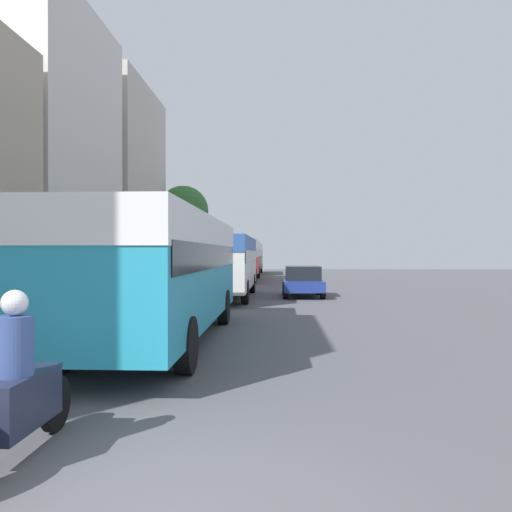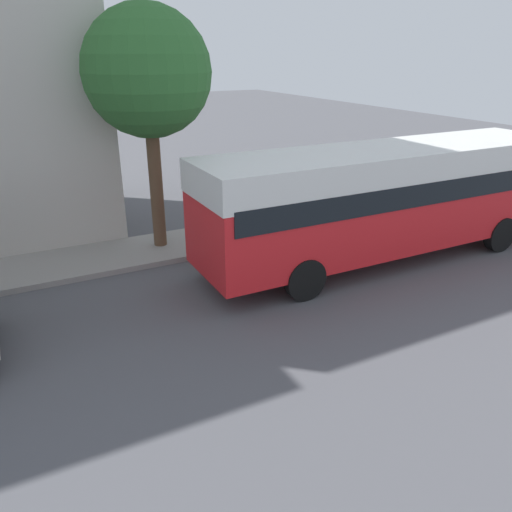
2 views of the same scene
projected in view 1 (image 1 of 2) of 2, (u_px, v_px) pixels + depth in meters
The scene contains 10 objects.
building_far_terrace at pixel (17, 158), 19.25m from camera, with size 5.91×7.37×11.49m.
building_end_row at pixel (97, 189), 27.74m from camera, with size 5.91×8.01×11.26m.
bus_lead at pixel (163, 261), 11.66m from camera, with size 2.49×9.81×2.92m.
bus_following at pixel (224, 258), 23.18m from camera, with size 2.64×9.43×2.81m.
bus_third_in_line at pixel (242, 254), 37.37m from camera, with size 2.49×10.54×3.03m.
bus_rear at pixel (248, 254), 48.86m from camera, with size 2.64×9.55×3.01m.
motorcycle_behind_lead at pixel (18, 393), 5.02m from camera, with size 0.38×2.24×1.73m.
car_crossing at pixel (303, 281), 23.76m from camera, with size 1.92×3.85×1.46m.
pedestrian_near_curb at pixel (200, 268), 33.78m from camera, with size 0.33×0.33×1.69m.
street_tree at pixel (183, 212), 32.26m from camera, with size 3.27×3.27×6.28m.
Camera 1 is at (0.92, -3.66, 2.10)m, focal length 35.00 mm.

